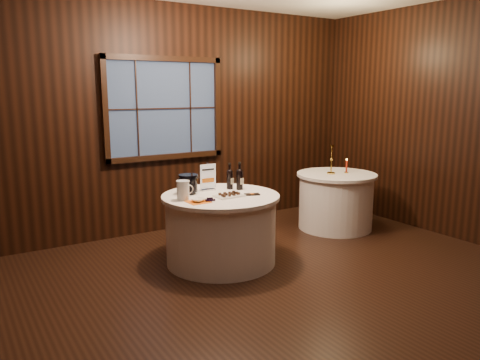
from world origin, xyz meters
TOP-DOWN VIEW (x-y plane):
  - ground at (0.00, 0.00)m, footprint 6.00×6.00m
  - back_wall at (0.00, 2.48)m, footprint 6.00×0.10m
  - main_table at (0.00, 1.00)m, footprint 1.28×1.28m
  - side_table at (2.00, 1.30)m, footprint 1.08×1.08m
  - sign_stand at (-0.01, 1.27)m, footprint 0.19×0.10m
  - port_bottle_left at (0.24, 1.21)m, footprint 0.07×0.08m
  - port_bottle_right at (0.32, 1.12)m, footprint 0.08×0.08m
  - ice_bucket at (-0.27, 1.23)m, footprint 0.21×0.21m
  - chocolate_plate at (0.03, 0.87)m, footprint 0.31×0.21m
  - chocolate_box at (0.28, 0.81)m, footprint 0.18×0.13m
  - grape_bunch at (-0.24, 0.81)m, footprint 0.17×0.10m
  - glass_pitcher at (-0.44, 1.00)m, footprint 0.19×0.14m
  - orange_napkin at (-0.36, 0.83)m, footprint 0.22×0.22m
  - cracker_bowl at (-0.36, 0.83)m, footprint 0.17×0.17m
  - brass_candlestick at (1.91, 1.32)m, footprint 0.11×0.11m
  - red_candle at (2.13, 1.25)m, footprint 0.05×0.05m

SIDE VIEW (x-z plane):
  - ground at x=0.00m, z-range 0.00..0.00m
  - main_table at x=0.00m, z-range 0.00..0.77m
  - side_table at x=2.00m, z-range 0.00..0.77m
  - orange_napkin at x=-0.36m, z-range 0.77..0.77m
  - chocolate_box at x=0.28m, z-range 0.77..0.78m
  - chocolate_plate at x=0.03m, z-range 0.77..0.81m
  - grape_bunch at x=-0.24m, z-range 0.77..0.81m
  - cracker_bowl at x=-0.36m, z-range 0.77..0.81m
  - red_candle at x=2.13m, z-range 0.75..0.95m
  - glass_pitcher at x=-0.44m, z-range 0.77..0.97m
  - sign_stand at x=-0.01m, z-range 0.72..1.03m
  - ice_bucket at x=-0.27m, z-range 0.78..0.99m
  - port_bottle_left at x=0.24m, z-range 0.75..1.05m
  - port_bottle_right at x=0.32m, z-range 0.75..1.06m
  - brass_candlestick at x=1.91m, z-range 0.72..1.11m
  - back_wall at x=0.00m, z-range 0.04..3.04m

